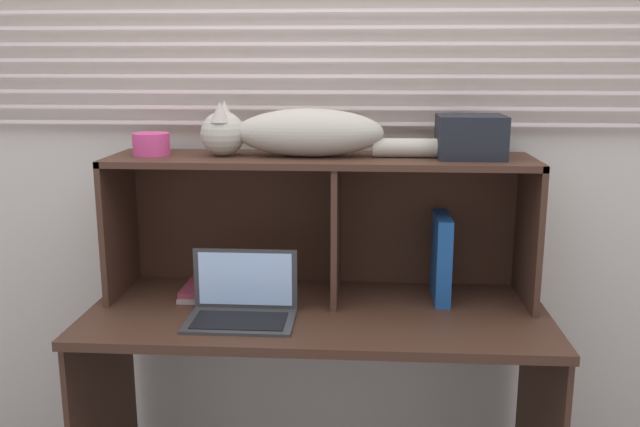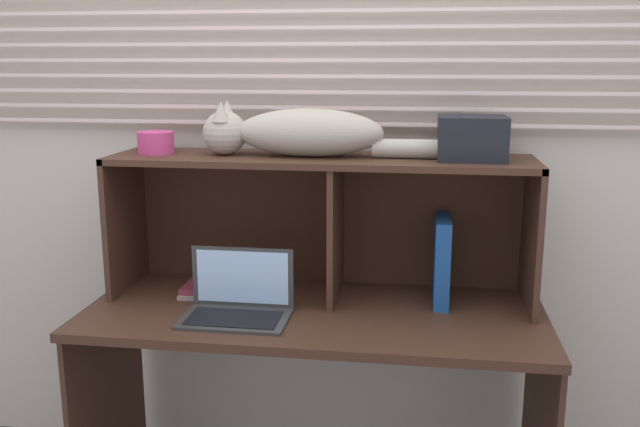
{
  "view_description": "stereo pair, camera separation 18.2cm",
  "coord_description": "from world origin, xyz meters",
  "px_view_note": "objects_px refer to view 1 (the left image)",
  "views": [
    {
      "loc": [
        0.15,
        -1.97,
        1.55
      ],
      "look_at": [
        0.0,
        0.33,
        1.04
      ],
      "focal_mm": 38.61,
      "sensor_mm": 36.0,
      "label": 1
    },
    {
      "loc": [
        0.34,
        -1.95,
        1.55
      ],
      "look_at": [
        0.0,
        0.33,
        1.04
      ],
      "focal_mm": 38.61,
      "sensor_mm": 36.0,
      "label": 2
    }
  ],
  "objects_px": {
    "binder_upright": "(441,257)",
    "storage_box": "(470,137)",
    "laptop": "(242,305)",
    "small_basket": "(151,144)",
    "cat": "(297,133)",
    "book_stack": "(211,288)"
  },
  "relations": [
    {
      "from": "binder_upright",
      "to": "storage_box",
      "type": "xyz_separation_m",
      "value": [
        0.08,
        0.0,
        0.42
      ]
    },
    {
      "from": "book_stack",
      "to": "storage_box",
      "type": "xyz_separation_m",
      "value": [
        0.89,
        -0.0,
        0.55
      ]
    },
    {
      "from": "cat",
      "to": "book_stack",
      "type": "relative_size",
      "value": 3.33
    },
    {
      "from": "cat",
      "to": "storage_box",
      "type": "distance_m",
      "value": 0.58
    },
    {
      "from": "laptop",
      "to": "binder_upright",
      "type": "xyz_separation_m",
      "value": [
        0.65,
        0.24,
        0.1
      ]
    },
    {
      "from": "binder_upright",
      "to": "book_stack",
      "type": "xyz_separation_m",
      "value": [
        -0.81,
        0.0,
        -0.13
      ]
    },
    {
      "from": "small_basket",
      "to": "storage_box",
      "type": "distance_m",
      "value": 1.08
    },
    {
      "from": "laptop",
      "to": "small_basket",
      "type": "height_order",
      "value": "small_basket"
    },
    {
      "from": "small_basket",
      "to": "binder_upright",
      "type": "bearing_deg",
      "value": 0.0
    },
    {
      "from": "small_basket",
      "to": "storage_box",
      "type": "height_order",
      "value": "storage_box"
    },
    {
      "from": "laptop",
      "to": "book_stack",
      "type": "bearing_deg",
      "value": 123.56
    },
    {
      "from": "small_basket",
      "to": "laptop",
      "type": "bearing_deg",
      "value": -34.38
    },
    {
      "from": "cat",
      "to": "book_stack",
      "type": "height_order",
      "value": "cat"
    },
    {
      "from": "cat",
      "to": "laptop",
      "type": "bearing_deg",
      "value": -123.69
    },
    {
      "from": "cat",
      "to": "binder_upright",
      "type": "distance_m",
      "value": 0.65
    },
    {
      "from": "cat",
      "to": "laptop",
      "type": "relative_size",
      "value": 2.42
    },
    {
      "from": "laptop",
      "to": "binder_upright",
      "type": "distance_m",
      "value": 0.7
    },
    {
      "from": "laptop",
      "to": "book_stack",
      "type": "height_order",
      "value": "laptop"
    },
    {
      "from": "laptop",
      "to": "small_basket",
      "type": "relative_size",
      "value": 2.73
    },
    {
      "from": "binder_upright",
      "to": "storage_box",
      "type": "distance_m",
      "value": 0.42
    },
    {
      "from": "book_stack",
      "to": "binder_upright",
      "type": "bearing_deg",
      "value": -0.04
    },
    {
      "from": "book_stack",
      "to": "small_basket",
      "type": "relative_size",
      "value": 1.98
    }
  ]
}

